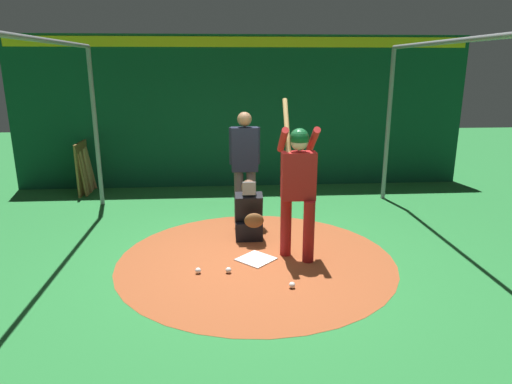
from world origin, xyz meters
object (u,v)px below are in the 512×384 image
object	(u,v)px
catcher	(249,216)
bat_rack	(87,167)
batter	(298,181)
baseball_1	(228,270)
baseball_2	(198,271)
home_plate	(256,259)
baseball_0	(292,285)
umpire	(245,162)

from	to	relation	value
catcher	bat_rack	xyz separation A→B (m)	(-3.01, -3.19, 0.13)
batter	baseball_1	size ratio (longest dim) A/B	28.50
baseball_2	bat_rack	bearing A→B (deg)	-149.19
home_plate	batter	xyz separation A→B (m)	(-0.04, 0.55, 1.06)
baseball_0	baseball_2	world-z (taller)	same
catcher	baseball_2	size ratio (longest dim) A/B	12.46
baseball_0	baseball_1	distance (m)	0.87
home_plate	catcher	distance (m)	0.86
catcher	baseball_1	xyz separation A→B (m)	(1.17, -0.33, -0.32)
batter	umpire	distance (m)	1.60
home_plate	catcher	size ratio (longest dim) A/B	0.46
catcher	baseball_2	world-z (taller)	catcher
bat_rack	baseball_2	xyz separation A→B (m)	(4.17, 2.48, -0.45)
batter	catcher	world-z (taller)	batter
catcher	baseball_1	bearing A→B (deg)	-15.77
catcher	baseball_1	distance (m)	1.25
batter	baseball_1	xyz separation A→B (m)	(0.42, -0.93, -1.03)
baseball_0	baseball_2	bearing A→B (deg)	-112.90
baseball_0	umpire	bearing A→B (deg)	-169.52
home_plate	bat_rack	bearing A→B (deg)	-139.52
batter	baseball_2	xyz separation A→B (m)	(0.40, -1.31, -1.03)
baseball_1	baseball_2	xyz separation A→B (m)	(-0.01, -0.38, 0.00)
umpire	baseball_0	bearing A→B (deg)	10.48
home_plate	bat_rack	size ratio (longest dim) A/B	0.36
bat_rack	baseball_0	size ratio (longest dim) A/B	15.95
baseball_1	umpire	bearing A→B (deg)	170.88
batter	baseball_0	distance (m)	1.37
home_plate	baseball_2	xyz separation A→B (m)	(0.37, -0.76, 0.03)
batter	umpire	size ratio (longest dim) A/B	1.15
baseball_2	home_plate	bearing A→B (deg)	115.97
umpire	baseball_0	distance (m)	2.59
batter	umpire	world-z (taller)	batter
catcher	baseball_0	xyz separation A→B (m)	(1.62, 0.41, -0.32)
bat_rack	baseball_2	distance (m)	4.87
umpire	baseball_1	world-z (taller)	umpire
bat_rack	home_plate	bearing A→B (deg)	40.48
catcher	baseball_1	world-z (taller)	catcher
batter	baseball_1	distance (m)	1.45
umpire	baseball_0	xyz separation A→B (m)	(2.35, 0.43, -0.99)
baseball_0	baseball_2	xyz separation A→B (m)	(-0.47, -1.12, 0.00)
batter	baseball_0	world-z (taller)	batter
batter	baseball_2	distance (m)	1.71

